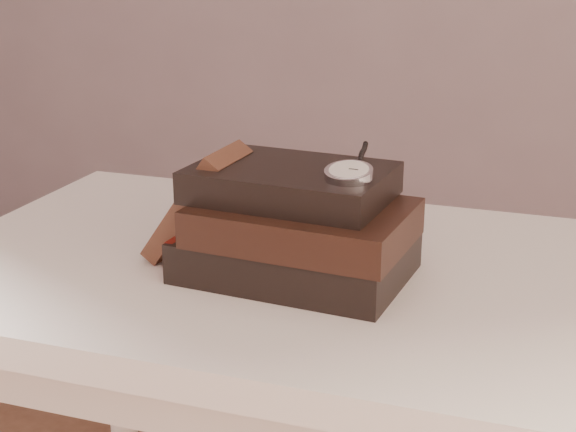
% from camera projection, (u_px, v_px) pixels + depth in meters
% --- Properties ---
extents(table, '(1.00, 0.60, 0.75)m').
position_uv_depth(table, '(316.00, 331.00, 1.12)').
color(table, white).
rests_on(table, ground).
extents(book_stack, '(0.28, 0.21, 0.13)m').
position_uv_depth(book_stack, '(297.00, 227.00, 1.04)').
color(book_stack, black).
rests_on(book_stack, table).
extents(journal, '(0.12, 0.11, 0.15)m').
position_uv_depth(journal, '(197.00, 202.00, 1.09)').
color(journal, '#3C2017').
rests_on(journal, table).
extents(pocket_watch, '(0.06, 0.16, 0.02)m').
position_uv_depth(pocket_watch, '(350.00, 171.00, 0.98)').
color(pocket_watch, silver).
rests_on(pocket_watch, book_stack).
extents(eyeglasses, '(0.12, 0.14, 0.05)m').
position_uv_depth(eyeglasses, '(258.00, 187.00, 1.15)').
color(eyeglasses, silver).
rests_on(eyeglasses, book_stack).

